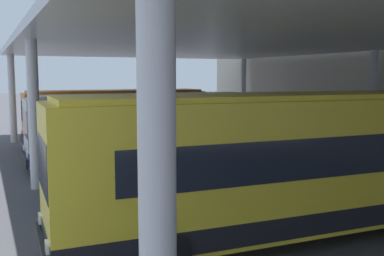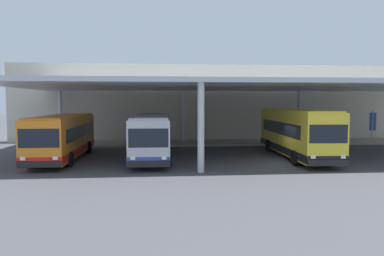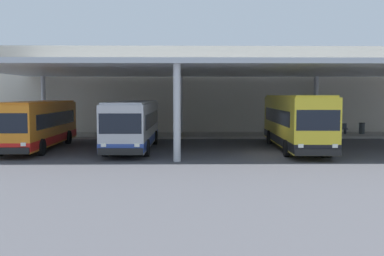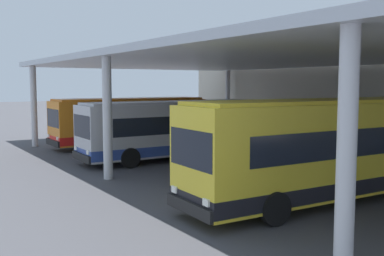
{
  "view_description": "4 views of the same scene",
  "coord_description": "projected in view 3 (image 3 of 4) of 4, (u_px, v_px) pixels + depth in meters",
  "views": [
    {
      "loc": [
        10.49,
        -4.1,
        3.99
      ],
      "look_at": [
        -9.54,
        5.16,
        1.45
      ],
      "focal_mm": 42.38,
      "sensor_mm": 36.0,
      "label": 1
    },
    {
      "loc": [
        -8.5,
        -22.93,
        4.1
      ],
      "look_at": [
        -5.99,
        5.42,
        2.03
      ],
      "focal_mm": 33.12,
      "sensor_mm": 36.0,
      "label": 2
    },
    {
      "loc": [
        -5.71,
        -25.78,
        3.58
      ],
      "look_at": [
        -5.26,
        3.89,
        1.32
      ],
      "focal_mm": 40.56,
      "sensor_mm": 36.0,
      "label": 3
    },
    {
      "loc": [
        12.03,
        -10.04,
        4.08
      ],
      "look_at": [
        -7.36,
        2.61,
        1.85
      ],
      "focal_mm": 42.48,
      "sensor_mm": 36.0,
      "label": 4
    }
  ],
  "objects": [
    {
      "name": "station_building_facade",
      "position": [
        246.0,
        90.0,
        40.71
      ],
      "size": [
        48.0,
        1.6,
        8.08
      ],
      "primitive_type": "cube",
      "color": "beige",
      "rests_on": "ground"
    },
    {
      "name": "canopy_shelter",
      "position": [
        265.0,
        71.0,
        31.15
      ],
      "size": [
        40.0,
        17.0,
        5.55
      ],
      "color": "silver",
      "rests_on": "ground"
    },
    {
      "name": "bus_second_bay",
      "position": [
        133.0,
        124.0,
        28.42
      ],
      "size": [
        2.81,
        10.56,
        3.17
      ],
      "color": "#B7B7BC",
      "rests_on": "ground"
    },
    {
      "name": "platform_kerb",
      "position": [
        251.0,
        135.0,
        37.77
      ],
      "size": [
        42.0,
        4.5,
        0.18
      ],
      "primitive_type": "cube",
      "color": "#A39E93",
      "rests_on": "ground"
    },
    {
      "name": "bus_middle_bay",
      "position": [
        296.0,
        122.0,
        28.44
      ],
      "size": [
        3.05,
        11.42,
        3.57
      ],
      "color": "yellow",
      "rests_on": "ground"
    },
    {
      "name": "ground_plane",
      "position": [
        280.0,
        155.0,
        26.07
      ],
      "size": [
        200.0,
        200.0,
        0.0
      ],
      "primitive_type": "plane",
      "color": "#47474C"
    },
    {
      "name": "bench_waiting",
      "position": [
        337.0,
        128.0,
        37.91
      ],
      "size": [
        1.8,
        0.45,
        0.92
      ],
      "color": "#383D47",
      "rests_on": "platform_kerb"
    },
    {
      "name": "bus_nearest_bay",
      "position": [
        38.0,
        124.0,
        28.74
      ],
      "size": [
        2.79,
        10.55,
        3.17
      ],
      "color": "orange",
      "rests_on": "ground"
    },
    {
      "name": "trash_bin",
      "position": [
        362.0,
        128.0,
        38.02
      ],
      "size": [
        0.52,
        0.52,
        0.98
      ],
      "color": "#33383D",
      "rests_on": "platform_kerb"
    }
  ]
}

